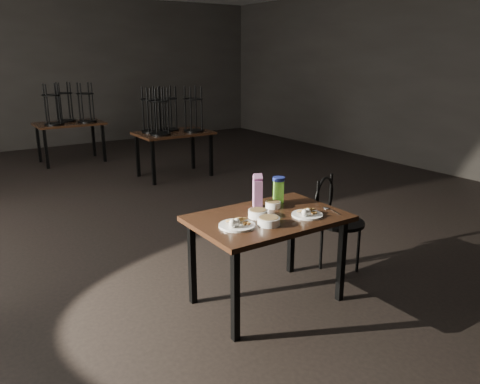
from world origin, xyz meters
TOP-DOWN VIEW (x-y plane):
  - room at (-0.06, 0.01)m, footprint 12.00×12.04m
  - main_table at (-0.15, -2.08)m, footprint 1.20×0.80m
  - plate_left at (-0.49, -2.14)m, footprint 0.27×0.27m
  - plate_right at (0.11, -2.25)m, footprint 0.25×0.25m
  - bowl_near at (-0.24, -2.06)m, footprint 0.15×0.15m
  - bowl_far at (0.01, -1.93)m, footprint 0.13×0.13m
  - bowl_big at (-0.27, -2.25)m, footprint 0.17×0.17m
  - juice_carton at (-0.09, -1.85)m, footprint 0.09×0.09m
  - water_bottle at (0.13, -1.86)m, footprint 0.13×0.13m
  - spoon at (0.36, -2.22)m, footprint 0.05×0.21m
  - bentwood_chair at (0.74, -1.94)m, footprint 0.48×0.47m
  - bg_table_right at (1.03, 2.12)m, footprint 1.20×0.80m
  - bg_table_far at (-0.08, 4.18)m, footprint 1.20×0.80m

SIDE VIEW (x-z plane):
  - bentwood_chair at x=0.74m, z-range 0.08..0.98m
  - main_table at x=-0.15m, z-range 0.30..1.05m
  - spoon at x=0.36m, z-range 0.75..0.76m
  - plate_right at x=0.11m, z-range 0.73..0.81m
  - plate_left at x=-0.49m, z-range 0.73..0.82m
  - bowl_far at x=0.01m, z-range 0.75..0.80m
  - bg_table_far at x=-0.08m, z-range 0.04..1.52m
  - bowl_big at x=-0.27m, z-range 0.75..0.81m
  - bowl_near at x=-0.24m, z-range 0.75..0.81m
  - bg_table_right at x=1.03m, z-range 0.06..1.54m
  - water_bottle at x=0.13m, z-range 0.75..0.98m
  - juice_carton at x=-0.09m, z-range 0.74..1.03m
  - room at x=-0.06m, z-range 0.72..3.94m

